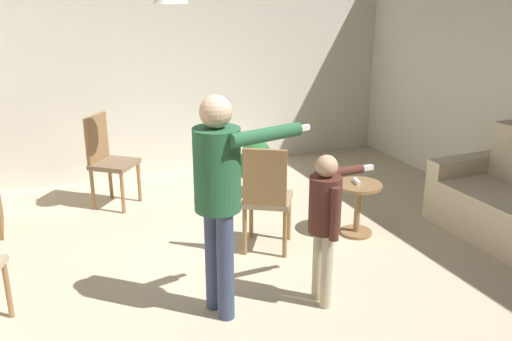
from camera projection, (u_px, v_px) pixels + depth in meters
name	position (u px, v px, depth m)	size (l,w,h in m)	color
ground	(253.00, 289.00, 4.54)	(7.68, 7.68, 0.00)	beige
wall_back	(153.00, 66.00, 6.90)	(6.40, 0.10, 2.70)	silver
side_table_by_couch	(358.00, 203.00, 5.42)	(0.44, 0.44, 0.52)	olive
person_adult	(219.00, 184.00, 3.91)	(0.84, 0.47, 1.64)	#384260
person_child	(326.00, 214.00, 4.12)	(0.61, 0.35, 1.19)	tan
dining_chair_by_counter	(108.00, 157.00, 6.07)	(0.59, 0.59, 1.00)	olive
dining_chair_near_wall	(267.00, 195.00, 5.01)	(0.58, 0.58, 1.00)	olive
potted_plant_corner	(256.00, 164.00, 6.41)	(0.43, 0.43, 0.66)	#4C4742
spare_remote_on_table	(357.00, 182.00, 5.36)	(0.04, 0.13, 0.04)	white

